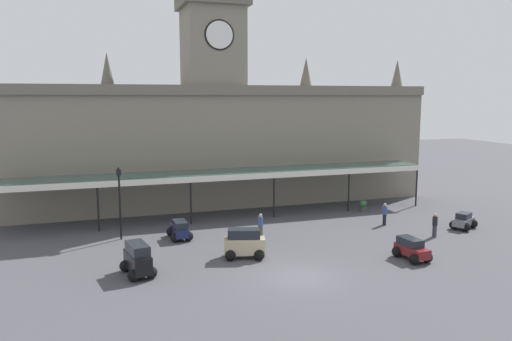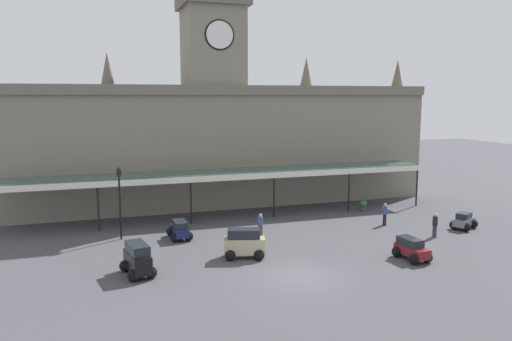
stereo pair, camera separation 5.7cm
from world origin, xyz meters
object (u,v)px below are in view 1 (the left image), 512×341
Objects in this scene: pedestrian_beside_cars at (385,213)px; car_grey_sedan at (464,222)px; car_navy_estate at (180,231)px; planter_by_canopy at (363,206)px; car_beige_van at (245,245)px; car_maroon_estate at (412,250)px; pedestrian_crossing_forecourt at (435,224)px; victorian_lamppost at (120,195)px; car_black_van at (138,261)px; pedestrian_near_entrance at (260,225)px.

car_grey_sedan is at bearing -28.68° from pedestrian_beside_cars.
car_navy_estate is 16.28m from planter_by_canopy.
car_beige_van is at bearing -175.45° from car_grey_sedan.
car_maroon_estate is 15.00m from car_navy_estate.
car_maroon_estate is 9.13m from car_grey_sedan.
car_beige_van is at bearing -179.23° from pedestrian_crossing_forecourt.
car_grey_sedan is at bearing 31.18° from car_maroon_estate.
car_beige_van is at bearing -43.32° from victorian_lamppost.
pedestrian_beside_cars reaches higher than car_grey_sedan.
victorian_lamppost is at bearing 93.55° from car_black_van.
car_grey_sedan is 8.23m from planter_by_canopy.
pedestrian_beside_cars and pedestrian_crossing_forecourt have the same top height.
pedestrian_crossing_forecourt is (1.47, -3.87, 0.00)m from pedestrian_beside_cars.
pedestrian_crossing_forecourt is (4.37, 3.55, 0.34)m from car_maroon_estate.
car_beige_van is at bearing 8.65° from car_black_van.
car_maroon_estate reaches higher than car_grey_sedan.
planter_by_canopy is (-0.68, 8.31, -0.42)m from pedestrian_crossing_forecourt.
pedestrian_near_entrance reaches higher than car_grey_sedan.
victorian_lamppost is (-18.94, 2.32, 2.15)m from pedestrian_beside_cars.
car_beige_van reaches higher than pedestrian_beside_cars.
car_maroon_estate and car_navy_estate have the same top height.
car_grey_sedan is 1.34× the size of pedestrian_near_entrance.
pedestrian_crossing_forecourt is at bearing -16.98° from car_navy_estate.
car_beige_van is 1.54× the size of pedestrian_near_entrance.
pedestrian_beside_cars is 1.00× the size of pedestrian_near_entrance.
car_black_van is 2.64× the size of planter_by_canopy.
car_black_van is at bearing -153.89° from planter_by_canopy.
car_navy_estate is 5.49m from pedestrian_near_entrance.
car_navy_estate is at bearing 169.00° from car_grey_sedan.
car_grey_sedan is 1.34× the size of pedestrian_crossing_forecourt.
car_black_van is 1.52× the size of pedestrian_beside_cars.
pedestrian_crossing_forecourt is (13.66, 0.18, 0.10)m from car_beige_van.
car_black_van is 21.47m from planter_by_canopy.
car_maroon_estate is 1.04× the size of car_grey_sedan.
car_maroon_estate is at bearing -107.30° from planter_by_canopy.
car_beige_van is (-17.10, -1.36, 0.30)m from car_grey_sedan.
car_grey_sedan is 15.01m from pedestrian_near_entrance.
car_maroon_estate is at bearing -140.95° from pedestrian_crossing_forecourt.
car_beige_van is at bearing -121.12° from pedestrian_near_entrance.
victorian_lamppost is at bearing -173.87° from planter_by_canopy.
pedestrian_near_entrance is at bearing -156.32° from planter_by_canopy.
car_black_van is at bearing -118.05° from car_navy_estate.
victorian_lamppost is at bearing 164.18° from pedestrian_near_entrance.
car_navy_estate is at bearing 163.02° from pedestrian_crossing_forecourt.
pedestrian_crossing_forecourt is at bearing -69.12° from pedestrian_beside_cars.
car_navy_estate reaches higher than planter_by_canopy.
car_maroon_estate is at bearing -19.92° from car_beige_van.
pedestrian_beside_cars is at bearing -100.12° from planter_by_canopy.
car_beige_van reaches higher than car_grey_sedan.
car_navy_estate is at bearing 119.55° from car_beige_van.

